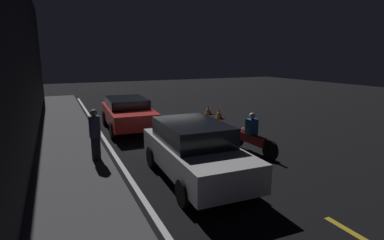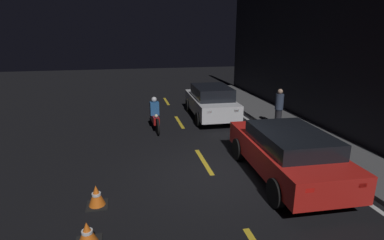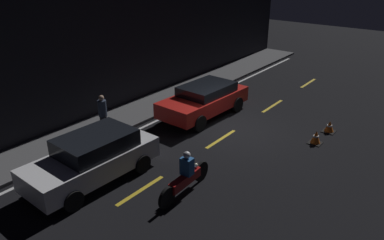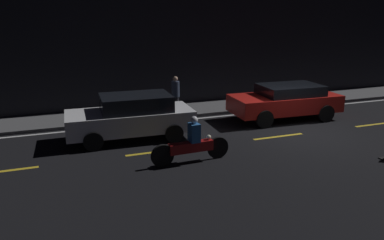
% 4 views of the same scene
% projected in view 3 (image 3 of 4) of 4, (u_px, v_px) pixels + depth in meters
% --- Properties ---
extents(ground_plane, '(56.00, 56.00, 0.00)m').
position_uv_depth(ground_plane, '(234.00, 131.00, 15.60)').
color(ground_plane, black).
extents(raised_curb, '(28.00, 2.22, 0.13)m').
position_uv_depth(raised_curb, '(153.00, 105.00, 18.16)').
color(raised_curb, '#4C4C4F').
rests_on(raised_curb, ground).
extents(building_front, '(28.00, 0.30, 6.76)m').
position_uv_depth(building_front, '(131.00, 33.00, 17.53)').
color(building_front, black).
rests_on(building_front, ground).
extents(lane_dash_b, '(2.00, 0.14, 0.01)m').
position_uv_depth(lane_dash_b, '(141.00, 190.00, 11.62)').
color(lane_dash_b, gold).
rests_on(lane_dash_b, ground).
extents(lane_dash_c, '(2.00, 0.14, 0.01)m').
position_uv_depth(lane_dash_c, '(221.00, 139.00, 14.88)').
color(lane_dash_c, gold).
rests_on(lane_dash_c, ground).
extents(lane_dash_d, '(2.00, 0.14, 0.01)m').
position_uv_depth(lane_dash_d, '(272.00, 106.00, 18.14)').
color(lane_dash_d, gold).
rests_on(lane_dash_d, ground).
extents(lane_dash_e, '(2.00, 0.14, 0.01)m').
position_uv_depth(lane_dash_e, '(308.00, 83.00, 21.40)').
color(lane_dash_e, gold).
rests_on(lane_dash_e, ground).
extents(lane_solid_kerb, '(25.20, 0.14, 0.01)m').
position_uv_depth(lane_solid_kerb, '(175.00, 112.00, 17.42)').
color(lane_solid_kerb, silver).
rests_on(lane_solid_kerb, ground).
extents(sedan_white, '(4.37, 2.02, 1.55)m').
position_uv_depth(sedan_white, '(93.00, 157.00, 11.87)').
color(sedan_white, silver).
rests_on(sedan_white, ground).
extents(taxi_red, '(4.55, 2.14, 1.43)m').
position_uv_depth(taxi_red, '(204.00, 99.00, 16.78)').
color(taxi_red, red).
rests_on(taxi_red, ground).
extents(motorcycle, '(2.44, 0.37, 1.41)m').
position_uv_depth(motorcycle, '(185.00, 177.00, 11.25)').
color(motorcycle, black).
rests_on(motorcycle, ground).
extents(traffic_cone_near, '(0.49, 0.49, 0.53)m').
position_uv_depth(traffic_cone_near, '(316.00, 137.00, 14.44)').
color(traffic_cone_near, black).
rests_on(traffic_cone_near, ground).
extents(traffic_cone_mid, '(0.50, 0.50, 0.48)m').
position_uv_depth(traffic_cone_mid, '(329.00, 127.00, 15.40)').
color(traffic_cone_mid, black).
rests_on(traffic_cone_mid, ground).
extents(pedestrian, '(0.34, 0.34, 1.60)m').
position_uv_depth(pedestrian, '(103.00, 114.00, 14.80)').
color(pedestrian, black).
rests_on(pedestrian, raised_curb).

